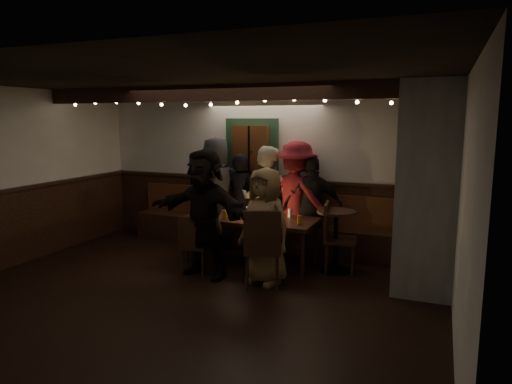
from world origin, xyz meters
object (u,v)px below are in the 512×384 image
at_px(chair_end, 334,233).
at_px(person_b, 240,201).
at_px(person_c, 266,199).
at_px(chair_near_right, 262,244).
at_px(dining_table, 251,221).
at_px(person_a, 216,192).
at_px(chair_near_left, 194,242).
at_px(person_d, 296,198).
at_px(person_g, 265,226).
at_px(person_f, 205,213).
at_px(high_top, 336,233).
at_px(person_e, 312,207).

distance_m(chair_end, person_b, 1.85).
xyz_separation_m(person_b, person_c, (0.47, -0.06, 0.07)).
relative_size(chair_near_right, person_c, 0.60).
distance_m(dining_table, person_a, 1.17).
xyz_separation_m(chair_near_right, person_c, (-0.56, 1.57, 0.28)).
relative_size(chair_near_left, person_d, 0.47).
xyz_separation_m(person_a, person_d, (1.37, 0.09, -0.02)).
distance_m(chair_near_right, person_c, 1.69).
relative_size(person_b, person_g, 1.03).
bearing_deg(person_f, high_top, 39.99).
height_order(dining_table, person_e, person_e).
bearing_deg(person_b, chair_end, 161.60).
relative_size(high_top, person_a, 0.47).
relative_size(person_a, person_g, 1.21).
bearing_deg(person_c, chair_near_left, 65.99).
relative_size(chair_near_right, person_b, 0.65).
bearing_deg(person_a, person_b, 167.97).
bearing_deg(person_f, chair_end, 40.09).
xyz_separation_m(person_e, person_g, (-0.26, -1.39, -0.02)).
distance_m(person_a, person_e, 1.67).
relative_size(person_c, person_f, 0.97).
height_order(chair_end, person_g, person_g).
distance_m(dining_table, chair_near_left, 0.95).
relative_size(person_d, person_f, 1.02).
bearing_deg(person_g, person_c, 125.62).
bearing_deg(chair_end, chair_near_right, -124.92).
relative_size(chair_near_left, person_e, 0.53).
relative_size(chair_near_right, person_d, 0.57).
bearing_deg(chair_near_left, person_c, 71.33).
bearing_deg(person_d, person_a, 19.66).
relative_size(dining_table, person_d, 1.08).
relative_size(high_top, person_e, 0.56).
relative_size(chair_near_left, person_c, 0.49).
xyz_separation_m(chair_near_right, chair_end, (0.69, 0.99, -0.03)).
relative_size(chair_near_left, person_b, 0.53).
distance_m(person_d, person_e, 0.31).
relative_size(chair_end, high_top, 1.12).
height_order(dining_table, high_top, high_top).
bearing_deg(chair_near_right, dining_table, 120.82).
distance_m(high_top, person_b, 1.88).
height_order(chair_near_left, person_c, person_c).
bearing_deg(person_e, chair_end, 111.57).
height_order(high_top, person_c, person_c).
relative_size(chair_near_left, high_top, 0.96).
bearing_deg(dining_table, person_e, 43.10).
relative_size(chair_near_left, chair_near_right, 0.82).
height_order(dining_table, chair_near_left, dining_table).
height_order(high_top, person_g, person_g).
height_order(chair_near_right, person_e, person_e).
height_order(person_c, person_f, person_f).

